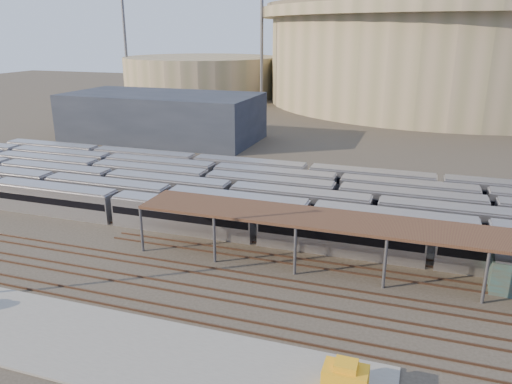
% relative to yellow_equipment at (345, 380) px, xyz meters
% --- Properties ---
extents(ground, '(420.00, 420.00, 0.00)m').
position_rel_yellow_equipment_xyz_m(ground, '(-16.61, 14.30, -1.12)').
color(ground, '#383026').
rests_on(ground, ground).
extents(apron, '(50.00, 9.00, 0.20)m').
position_rel_yellow_equipment_xyz_m(apron, '(-21.61, -0.70, -1.02)').
color(apron, gray).
rests_on(apron, ground).
extents(subway_trains, '(129.78, 23.90, 3.60)m').
position_rel_yellow_equipment_xyz_m(subway_trains, '(-17.74, 32.80, 0.68)').
color(subway_trains, silver).
rests_on(subway_trains, ground).
extents(inspection_shed, '(60.30, 6.00, 5.30)m').
position_rel_yellow_equipment_xyz_m(inspection_shed, '(5.39, 18.30, 3.86)').
color(inspection_shed, '#535458').
rests_on(inspection_shed, ground).
extents(empty_tracks, '(170.00, 9.62, 0.18)m').
position_rel_yellow_equipment_xyz_m(empty_tracks, '(-16.61, 9.30, -1.03)').
color(empty_tracks, '#4C3323').
rests_on(empty_tracks, ground).
extents(stadium, '(124.00, 124.00, 32.50)m').
position_rel_yellow_equipment_xyz_m(stadium, '(8.39, 154.30, 15.35)').
color(stadium, gray).
rests_on(stadium, ground).
extents(secondary_arena, '(56.00, 56.00, 14.00)m').
position_rel_yellow_equipment_xyz_m(secondary_arena, '(-76.61, 144.30, 5.88)').
color(secondary_arena, gray).
rests_on(secondary_arena, ground).
extents(service_building, '(42.00, 20.00, 10.00)m').
position_rel_yellow_equipment_xyz_m(service_building, '(-51.61, 69.30, 3.88)').
color(service_building, '#1E232D').
rests_on(service_building, ground).
extents(floodlight_0, '(4.00, 1.00, 38.40)m').
position_rel_yellow_equipment_xyz_m(floodlight_0, '(-46.61, 124.30, 19.53)').
color(floodlight_0, '#535458').
rests_on(floodlight_0, ground).
extents(floodlight_1, '(4.00, 1.00, 38.40)m').
position_rel_yellow_equipment_xyz_m(floodlight_1, '(-101.61, 134.30, 19.53)').
color(floodlight_1, '#535458').
rests_on(floodlight_1, ground).
extents(floodlight_3, '(4.00, 1.00, 38.40)m').
position_rel_yellow_equipment_xyz_m(floodlight_3, '(-26.61, 174.30, 19.53)').
color(floodlight_3, '#535458').
rests_on(floodlight_3, ground).
extents(yellow_equipment, '(2.96, 1.86, 1.84)m').
position_rel_yellow_equipment_xyz_m(yellow_equipment, '(0.00, 0.00, 0.00)').
color(yellow_equipment, orange).
rests_on(yellow_equipment, apron).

